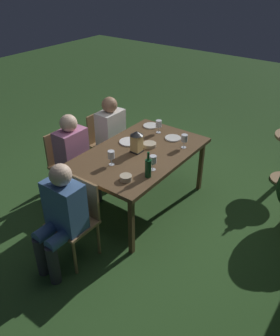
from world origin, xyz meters
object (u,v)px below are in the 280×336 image
person_in_blue (61,214)px  wine_glass_c (153,160)px  plate_c (129,142)px  chair_head_far (77,216)px  plate_b (173,138)px  wine_glass_d (159,124)px  person_in_cream (114,134)px  wine_glass_b (184,139)px  bowl_bread (126,178)px  plate_a (151,126)px  lantern_centerpiece (137,140)px  green_bottle_on_table (148,168)px  chair_side_left_a (104,140)px  wine_glass_a (111,155)px  bowl_olives (150,145)px  chair_side_left_b (66,161)px  dining_table (140,156)px  person_in_pink (76,155)px

person_in_blue → wine_glass_c: 1.10m
plate_c → wine_glass_c: bearing=59.5°
chair_head_far → plate_b: bearing=175.3°
person_in_blue → wine_glass_d: person_in_blue is taller
person_in_cream → wine_glass_b: 1.10m
person_in_cream → bowl_bread: (0.94, 0.95, 0.15)m
plate_b → plate_a: bearing=-107.5°
lantern_centerpiece → green_bottle_on_table: green_bottle_on_table is taller
chair_side_left_a → lantern_centerpiece: lantern_centerpiece is taller
lantern_centerpiece → chair_head_far: bearing=1.6°
wine_glass_a → wine_glass_d: 0.99m
wine_glass_a → plate_c: size_ratio=0.68×
bowl_olives → chair_head_far: bearing=-0.5°
lantern_centerpiece → bowl_olives: lantern_centerpiece is taller
green_bottle_on_table → plate_c: size_ratio=1.17×
wine_glass_a → chair_side_left_a: bearing=-133.5°
chair_head_far → person_in_cream: person_in_cream is taller
wine_glass_d → bowl_olives: bearing=18.4°
green_bottle_on_table → wine_glass_d: green_bottle_on_table is taller
chair_side_left_b → wine_glass_d: (-0.93, 0.79, 0.39)m
green_bottle_on_table → chair_side_left_b: bearing=-90.7°
chair_head_far → plate_a: (-1.72, -0.31, 0.28)m
chair_head_far → person_in_cream: bearing=-153.6°
dining_table → bowl_olives: bowl_olives is taller
wine_glass_c → chair_side_left_a: bearing=-115.8°
wine_glass_b → plate_c: size_ratio=0.68×
person_in_pink → bowl_olives: 0.92m
plate_c → plate_a: bearing=-173.8°
chair_side_left_b → plate_b: chair_side_left_b is taller
wine_glass_d → plate_b: size_ratio=0.84×
person_in_blue → green_bottle_on_table: 0.99m
lantern_centerpiece → wine_glass_b: size_ratio=1.57×
plate_a → chair_side_left_b: bearing=-30.3°
bowl_bread → person_in_pink: bearing=-102.1°
chair_head_far → wine_glass_b: size_ratio=5.15×
person_in_blue → chair_side_left_a: (-1.63, -0.91, -0.15)m
chair_side_left_a → wine_glass_b: bearing=91.3°
chair_side_left_b → wine_glass_a: wine_glass_a is taller
lantern_centerpiece → plate_b: size_ratio=1.32×
plate_a → person_in_cream: bearing=-54.1°
wine_glass_c → bowl_bread: wine_glass_c is taller
lantern_centerpiece → wine_glass_c: lantern_centerpiece is taller
chair_side_left_a → wine_glass_b: wine_glass_b is taller
chair_head_far → person_in_pink: (-0.70, -0.71, 0.15)m
dining_table → lantern_centerpiece: 0.21m
wine_glass_d → plate_c: wine_glass_d is taller
chair_side_left_b → lantern_centerpiece: 1.03m
person_in_cream → wine_glass_c: bearing=60.2°
wine_glass_c → wine_glass_d: 0.93m
person_in_cream → chair_side_left_a: bearing=-90.0°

